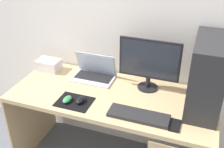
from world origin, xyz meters
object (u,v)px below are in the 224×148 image
(pc_tower, at_px, (207,75))
(monitor, at_px, (149,63))
(keyboard, at_px, (139,116))
(projector, at_px, (49,65))
(cell_phone, at_px, (175,125))
(laptop, at_px, (94,73))
(mouse_left, at_px, (80,100))
(mouse_right, at_px, (67,99))

(pc_tower, relative_size, monitor, 1.09)
(pc_tower, height_order, keyboard, pc_tower)
(projector, xyz_separation_m, cell_phone, (1.18, -0.40, -0.04))
(pc_tower, relative_size, keyboard, 1.22)
(keyboard, relative_size, cell_phone, 3.23)
(projector, relative_size, cell_phone, 1.54)
(laptop, relative_size, cell_phone, 2.72)
(mouse_left, xyz_separation_m, cell_phone, (0.70, -0.03, -0.02))
(projector, distance_m, mouse_right, 0.56)
(cell_phone, bearing_deg, keyboard, 177.79)
(monitor, height_order, keyboard, monitor)
(mouse_right, distance_m, cell_phone, 0.79)
(monitor, xyz_separation_m, mouse_right, (-0.51, -0.38, -0.21))
(monitor, bearing_deg, keyboard, -85.78)
(mouse_right, relative_size, cell_phone, 0.74)
(laptop, xyz_separation_m, mouse_right, (-0.05, -0.40, -0.02))
(pc_tower, bearing_deg, cell_phone, -116.63)
(mouse_left, height_order, mouse_right, same)
(monitor, bearing_deg, laptop, 178.03)
(projector, xyz_separation_m, mouse_right, (0.39, -0.39, -0.03))
(pc_tower, xyz_separation_m, mouse_right, (-0.94, -0.28, -0.23))
(pc_tower, relative_size, cell_phone, 3.94)
(pc_tower, distance_m, projector, 1.35)
(laptop, relative_size, projector, 1.77)
(monitor, distance_m, laptop, 0.50)
(keyboard, bearing_deg, monitor, 94.22)
(laptop, distance_m, keyboard, 0.63)
(monitor, bearing_deg, pc_tower, -13.29)
(keyboard, xyz_separation_m, mouse_right, (-0.54, -0.00, 0.01))
(pc_tower, relative_size, laptop, 1.45)
(mouse_right, bearing_deg, keyboard, 0.53)
(mouse_left, relative_size, mouse_right, 1.00)
(monitor, relative_size, mouse_left, 4.90)
(pc_tower, distance_m, mouse_right, 1.01)
(keyboard, bearing_deg, laptop, 141.47)
(projector, bearing_deg, pc_tower, -4.66)
(mouse_left, bearing_deg, laptop, 97.44)
(monitor, height_order, mouse_right, monitor)
(monitor, xyz_separation_m, projector, (-0.91, 0.01, -0.18))
(keyboard, relative_size, mouse_left, 4.38)
(keyboard, height_order, cell_phone, keyboard)
(projector, bearing_deg, mouse_left, -37.03)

